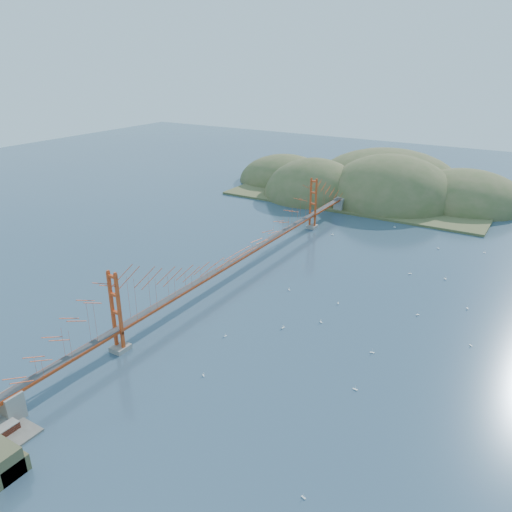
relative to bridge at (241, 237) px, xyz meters
The scene contains 22 objects.
ground 7.01m from the bridge, 90.00° to the right, with size 320.00×320.00×0.00m, color #324B64.
bridge is the anchor object (origin of this frame).
fort 48.40m from the bridge, 89.52° to the right, with size 3.70×2.30×1.75m.
far_headlands 68.73m from the bridge, 88.14° to the left, with size 84.00×58.00×25.00m.
sailboat_10 23.29m from the bridge, 62.96° to the right, with size 0.44×0.49×0.56m.
sailboat_6 32.56m from the bridge, 65.65° to the right, with size 0.53×0.53×0.55m.
sailboat_16 12.94m from the bridge, ahead, with size 0.58×0.58×0.61m.
sailboat_0 21.16m from the bridge, ahead, with size 0.51×0.51×0.57m.
sailboat_4 32.57m from the bridge, ahead, with size 0.58×0.58×0.60m.
sailboat_13 32.86m from the bridge, 23.85° to the right, with size 0.62×0.58×0.69m.
sailboat_11 41.18m from the bridge, ahead, with size 0.56×0.56×0.59m.
sailboat_12 43.98m from the bridge, 68.12° to the left, with size 0.60×0.56×0.67m.
sailboat_14 22.04m from the bridge, 40.06° to the right, with size 0.51×0.58×0.66m.
sailboat_1 23.04m from the bridge, 24.31° to the right, with size 0.66×0.66×0.69m.
sailboat_8 31.56m from the bridge, 30.60° to the left, with size 0.67×0.67×0.71m.
sailboat_7 42.63m from the bridge, 48.37° to the left, with size 0.61×0.61×0.65m.
sailboat_15 37.18m from the bridge, 27.18° to the left, with size 0.68×0.68×0.72m.
sailboat_2 37.93m from the bridge, 35.61° to the right, with size 0.61×0.53×0.70m.
sailboat_5 39.22m from the bridge, 10.40° to the left, with size 0.57×0.57×0.62m.
sailboat_17 50.35m from the bridge, 42.96° to the left, with size 0.50×0.42×0.58m.
sailboat_extra_0 29.30m from the bridge, 77.84° to the left, with size 0.63×0.53×0.73m.
sailboat_extra_1 50.99m from the bridge, 50.62° to the right, with size 0.49×0.47×0.55m.
Camera 1 is at (45.91, -69.76, 37.35)m, focal length 35.00 mm.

